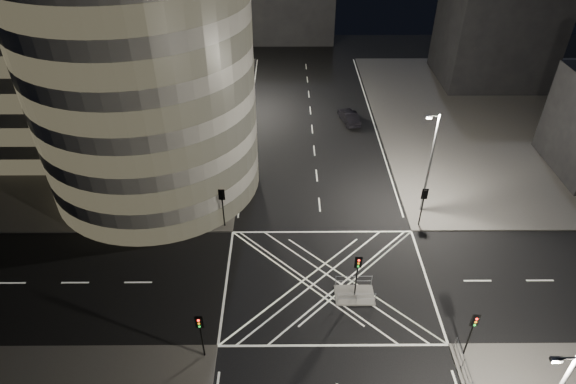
{
  "coord_description": "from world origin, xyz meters",
  "views": [
    {
      "loc": [
        -3.27,
        -26.6,
        28.32
      ],
      "look_at": [
        -3.05,
        7.98,
        3.0
      ],
      "focal_mm": 30.0,
      "sensor_mm": 36.0,
      "label": 1
    }
  ],
  "objects_px": {
    "street_lamp_right_far": "(430,161)",
    "traffic_signal_fl": "(222,201)",
    "traffic_signal_nl": "(200,329)",
    "central_island": "(354,295)",
    "sedan": "(349,117)",
    "street_lamp_left_near": "(219,145)",
    "traffic_signal_fr": "(423,200)",
    "street_lamp_left_far": "(235,70)",
    "traffic_signal_island": "(358,269)",
    "traffic_signal_nr": "(473,327)"
  },
  "relations": [
    {
      "from": "traffic_signal_fl",
      "to": "street_lamp_left_far",
      "type": "relative_size",
      "value": 0.4
    },
    {
      "from": "traffic_signal_island",
      "to": "street_lamp_left_near",
      "type": "distance_m",
      "value": 17.89
    },
    {
      "from": "traffic_signal_nl",
      "to": "street_lamp_left_far",
      "type": "height_order",
      "value": "street_lamp_left_far"
    },
    {
      "from": "traffic_signal_fl",
      "to": "traffic_signal_island",
      "type": "xyz_separation_m",
      "value": [
        10.8,
        -8.3,
        0.0
      ]
    },
    {
      "from": "street_lamp_right_far",
      "to": "sedan",
      "type": "relative_size",
      "value": 2.23
    },
    {
      "from": "traffic_signal_island",
      "to": "street_lamp_left_far",
      "type": "xyz_separation_m",
      "value": [
        -11.44,
        31.5,
        2.63
      ]
    },
    {
      "from": "traffic_signal_nr",
      "to": "street_lamp_left_near",
      "type": "xyz_separation_m",
      "value": [
        -18.24,
        18.8,
        2.63
      ]
    },
    {
      "from": "traffic_signal_island",
      "to": "sedan",
      "type": "height_order",
      "value": "traffic_signal_island"
    },
    {
      "from": "traffic_signal_fl",
      "to": "traffic_signal_fr",
      "type": "bearing_deg",
      "value": 0.0
    },
    {
      "from": "street_lamp_left_far",
      "to": "street_lamp_right_far",
      "type": "distance_m",
      "value": 28.23
    },
    {
      "from": "central_island",
      "to": "traffic_signal_nl",
      "type": "height_order",
      "value": "traffic_signal_nl"
    },
    {
      "from": "traffic_signal_nl",
      "to": "sedan",
      "type": "height_order",
      "value": "traffic_signal_nl"
    },
    {
      "from": "traffic_signal_nr",
      "to": "traffic_signal_island",
      "type": "height_order",
      "value": "same"
    },
    {
      "from": "central_island",
      "to": "traffic_signal_fl",
      "type": "distance_m",
      "value": 13.91
    },
    {
      "from": "traffic_signal_nr",
      "to": "traffic_signal_island",
      "type": "relative_size",
      "value": 1.0
    },
    {
      "from": "central_island",
      "to": "traffic_signal_nl",
      "type": "bearing_deg",
      "value": -153.86
    },
    {
      "from": "traffic_signal_fr",
      "to": "traffic_signal_island",
      "type": "xyz_separation_m",
      "value": [
        -6.8,
        -8.3,
        0.0
      ]
    },
    {
      "from": "central_island",
      "to": "traffic_signal_fr",
      "type": "distance_m",
      "value": 11.1
    },
    {
      "from": "traffic_signal_nr",
      "to": "traffic_signal_nl",
      "type": "bearing_deg",
      "value": 180.0
    },
    {
      "from": "traffic_signal_fl",
      "to": "street_lamp_right_far",
      "type": "distance_m",
      "value": 18.55
    },
    {
      "from": "traffic_signal_nl",
      "to": "central_island",
      "type": "bearing_deg",
      "value": 26.14
    },
    {
      "from": "street_lamp_left_far",
      "to": "sedan",
      "type": "xyz_separation_m",
      "value": [
        14.07,
        -3.25,
        -4.8
      ]
    },
    {
      "from": "traffic_signal_island",
      "to": "street_lamp_left_far",
      "type": "height_order",
      "value": "street_lamp_left_far"
    },
    {
      "from": "street_lamp_right_far",
      "to": "traffic_signal_fl",
      "type": "bearing_deg",
      "value": -173.12
    },
    {
      "from": "central_island",
      "to": "traffic_signal_fr",
      "type": "relative_size",
      "value": 0.75
    },
    {
      "from": "traffic_signal_nr",
      "to": "street_lamp_left_far",
      "type": "xyz_separation_m",
      "value": [
        -18.24,
        36.8,
        2.63
      ]
    },
    {
      "from": "traffic_signal_nl",
      "to": "traffic_signal_fr",
      "type": "relative_size",
      "value": 1.0
    },
    {
      "from": "traffic_signal_nr",
      "to": "street_lamp_right_far",
      "type": "distance_m",
      "value": 16.03
    },
    {
      "from": "traffic_signal_fl",
      "to": "traffic_signal_island",
      "type": "relative_size",
      "value": 1.0
    },
    {
      "from": "traffic_signal_fl",
      "to": "traffic_signal_nl",
      "type": "bearing_deg",
      "value": -90.0
    },
    {
      "from": "traffic_signal_fr",
      "to": "street_lamp_right_far",
      "type": "xyz_separation_m",
      "value": [
        0.64,
        2.2,
        2.63
      ]
    },
    {
      "from": "street_lamp_left_far",
      "to": "street_lamp_left_near",
      "type": "bearing_deg",
      "value": -90.0
    },
    {
      "from": "street_lamp_left_far",
      "to": "street_lamp_right_far",
      "type": "bearing_deg",
      "value": -48.06
    },
    {
      "from": "traffic_signal_nl",
      "to": "street_lamp_left_near",
      "type": "distance_m",
      "value": 18.99
    },
    {
      "from": "central_island",
      "to": "street_lamp_left_near",
      "type": "bearing_deg",
      "value": 130.27
    },
    {
      "from": "traffic_signal_nl",
      "to": "street_lamp_left_near",
      "type": "xyz_separation_m",
      "value": [
        -0.64,
        18.8,
        2.63
      ]
    },
    {
      "from": "traffic_signal_fl",
      "to": "street_lamp_right_far",
      "type": "height_order",
      "value": "street_lamp_right_far"
    },
    {
      "from": "traffic_signal_nl",
      "to": "sedan",
      "type": "bearing_deg",
      "value": 68.18
    },
    {
      "from": "traffic_signal_nl",
      "to": "sedan",
      "type": "distance_m",
      "value": 36.2
    },
    {
      "from": "traffic_signal_nl",
      "to": "street_lamp_right_far",
      "type": "distance_m",
      "value": 24.27
    },
    {
      "from": "traffic_signal_fr",
      "to": "street_lamp_left_near",
      "type": "distance_m",
      "value": 19.14
    },
    {
      "from": "traffic_signal_nl",
      "to": "street_lamp_right_far",
      "type": "relative_size",
      "value": 0.4
    },
    {
      "from": "street_lamp_left_near",
      "to": "street_lamp_left_far",
      "type": "height_order",
      "value": "same"
    },
    {
      "from": "traffic_signal_fr",
      "to": "street_lamp_left_far",
      "type": "distance_m",
      "value": 29.63
    },
    {
      "from": "street_lamp_left_near",
      "to": "traffic_signal_fr",
      "type": "bearing_deg",
      "value": -15.92
    },
    {
      "from": "traffic_signal_fr",
      "to": "traffic_signal_nl",
      "type": "bearing_deg",
      "value": -142.31
    },
    {
      "from": "traffic_signal_island",
      "to": "street_lamp_right_far",
      "type": "bearing_deg",
      "value": 54.7
    },
    {
      "from": "central_island",
      "to": "traffic_signal_nr",
      "type": "xyz_separation_m",
      "value": [
        6.8,
        -5.3,
        2.84
      ]
    },
    {
      "from": "traffic_signal_fl",
      "to": "central_island",
      "type": "bearing_deg",
      "value": -37.54
    },
    {
      "from": "sedan",
      "to": "traffic_signal_nl",
      "type": "bearing_deg",
      "value": 54.71
    }
  ]
}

